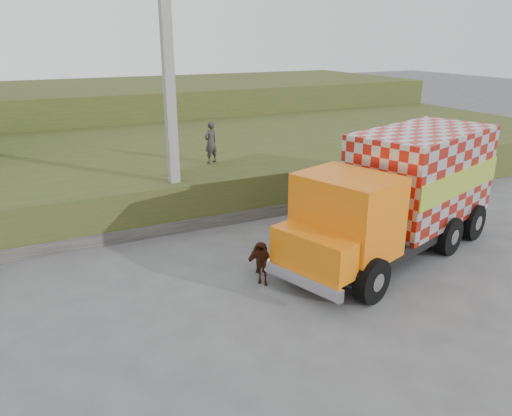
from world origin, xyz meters
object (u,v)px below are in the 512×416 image
cow (257,258)px  cargo_truck (401,193)px  pedestrian (211,142)px  utility_pole (170,99)px

cow → cargo_truck: bearing=15.9°
pedestrian → utility_pole: bearing=20.1°
cow → pedestrian: pedestrian is taller
utility_pole → cargo_truck: utility_pole is taller
utility_pole → cow: size_ratio=6.01×
utility_pole → cargo_truck: 7.26m
cargo_truck → cow: bearing=159.5°
utility_pole → pedestrian: utility_pole is taller
cargo_truck → pedestrian: (-3.16, 6.43, 0.52)m
cow → pedestrian: (1.23, 6.26, 1.69)m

